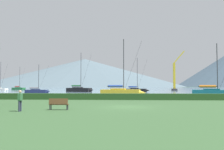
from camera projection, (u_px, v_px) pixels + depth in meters
name	position (u px, v px, depth m)	size (l,w,h in m)	color
ground_plane	(127.00, 107.00, 21.40)	(1000.00, 1000.00, 0.00)	#385B33
harbor_water	(126.00, 89.00, 157.99)	(320.00, 246.00, 0.00)	slate
hedge_line	(127.00, 97.00, 32.39)	(80.00, 1.20, 0.88)	#284C23
sailboat_slip_0	(79.00, 89.00, 73.41)	(9.44, 5.17, 12.67)	black
sailboat_slip_1	(215.00, 92.00, 42.90)	(9.04, 4.87, 10.01)	#19707A
sailboat_slip_2	(121.00, 92.00, 45.92)	(9.17, 3.96, 11.46)	gold
sailboat_slip_3	(19.00, 88.00, 110.74)	(7.67, 3.80, 11.19)	#236B38
sailboat_slip_4	(37.00, 91.00, 60.45)	(6.75, 2.31, 7.66)	navy
sailboat_slip_8	(136.00, 90.00, 70.93)	(7.91, 3.86, 10.72)	black
park_bench_near_path	(59.00, 104.00, 18.81)	(1.59, 0.49, 0.95)	brown
person_seated_viewer	(20.00, 99.00, 17.73)	(0.36, 0.56, 1.65)	#2D3347
dock_crane	(175.00, 78.00, 91.21)	(5.26, 2.00, 16.08)	#333338
distant_hill_central_peak	(85.00, 73.00, 399.42)	(342.02, 342.02, 48.78)	slate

